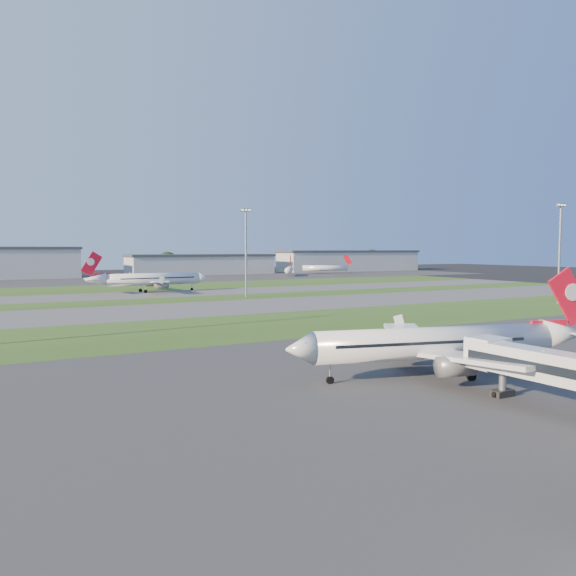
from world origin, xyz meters
TOP-DOWN VIEW (x-y plane):
  - ground at (0.00, 0.00)m, footprint 700.00×700.00m
  - apron_near at (0.00, 0.00)m, footprint 300.00×70.00m
  - grass_strip_a at (0.00, 52.00)m, footprint 300.00×34.00m
  - taxiway_a at (0.00, 85.00)m, footprint 300.00×32.00m
  - grass_strip_b at (0.00, 110.00)m, footprint 300.00×18.00m
  - taxiway_b at (0.00, 132.00)m, footprint 300.00×26.00m
  - grass_strip_c at (0.00, 165.00)m, footprint 300.00×40.00m
  - apron_far at (0.00, 225.00)m, footprint 400.00×80.00m
  - yellow_line at (5.00, 0.00)m, footprint 0.25×60.00m
  - airliner_parked at (-9.26, 4.70)m, footprint 33.71×28.27m
  - airliner_taxiing at (-3.59, 140.85)m, footprint 38.42×32.53m
  - mini_jet_near at (90.13, 217.78)m, footprint 16.76×25.09m
  - mini_jet_far at (121.21, 230.82)m, footprint 26.56×14.06m
  - light_mast_centre at (15.00, 108.00)m, footprint 3.20×0.70m
  - light_mast_east at (78.00, 52.00)m, footprint 3.20×0.70m
  - hangar_east at (55.00, 255.00)m, footprint 81.60×23.00m
  - hangar_far_east at (155.00, 255.00)m, footprint 96.90×23.00m
  - tree_mid_west at (-20.00, 266.00)m, footprint 9.90×9.90m
  - tree_mid_east at (40.00, 269.00)m, footprint 11.55×11.55m
  - tree_east at (115.00, 267.00)m, footprint 10.45×10.45m
  - tree_far_east at (185.00, 271.00)m, footprint 12.65×12.65m

SIDE VIEW (x-z plane):
  - ground at x=0.00m, z-range 0.00..0.00m
  - yellow_line at x=5.00m, z-range -0.01..0.01m
  - apron_near at x=0.00m, z-range 0.00..0.01m
  - grass_strip_a at x=0.00m, z-range 0.00..0.01m
  - taxiway_a at x=0.00m, z-range 0.00..0.01m
  - grass_strip_b at x=0.00m, z-range 0.00..0.01m
  - taxiway_b at x=0.00m, z-range 0.00..0.01m
  - grass_strip_c at x=0.00m, z-range 0.00..0.01m
  - apron_far at x=0.00m, z-range 0.00..0.01m
  - mini_jet_near at x=90.13m, z-range -1.46..8.02m
  - mini_jet_far at x=121.21m, z-range -1.46..8.02m
  - airliner_parked at x=-9.26m, z-range -1.60..9.12m
  - airliner_taxiing at x=-3.59m, z-range -1.78..10.20m
  - hangar_east at x=55.00m, z-range 0.04..11.24m
  - tree_mid_west at x=-20.00m, z-range 0.44..11.24m
  - tree_east at x=115.00m, z-range 0.46..11.86m
  - hangar_far_east at x=155.00m, z-range 0.04..13.24m
  - tree_mid_east at x=40.00m, z-range 0.51..13.11m
  - tree_far_east at x=185.00m, z-range 0.56..14.36m
  - light_mast_centre at x=15.00m, z-range 1.91..27.71m
  - light_mast_east at x=78.00m, z-range 1.91..27.71m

